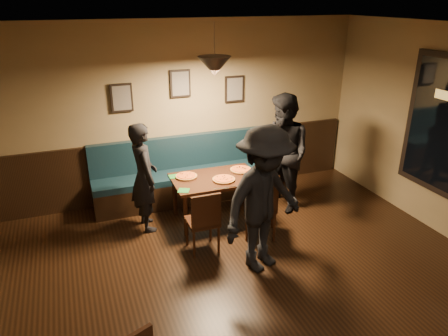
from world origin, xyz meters
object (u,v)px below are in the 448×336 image
Objects in this scene: booth_bench at (188,171)px; soda_glass at (258,176)px; dining_table at (216,198)px; diner_right at (283,154)px; chair_near_right at (261,203)px; chair_near_left at (202,220)px; diner_left at (144,177)px; tabasco_bottle at (250,172)px; diner_front at (264,200)px.

soda_glass is at bearing -55.37° from booth_bench.
dining_table is 1.22m from diner_right.
diner_right is 13.11× the size of soda_glass.
chair_near_left is at bearing -151.78° from chair_near_right.
chair_near_right is 0.63× the size of diner_left.
diner_left reaches higher than tabasco_bottle.
booth_bench is 2.15m from diner_front.
dining_table is 0.80× the size of diner_left.
dining_table is 0.74m from soda_glass.
booth_bench is 1.31m from soda_glass.
diner_right is at bearing -31.99° from booth_bench.
booth_bench is at bearing 78.51° from diner_front.
diner_left is at bearing 175.36° from chair_near_right.
soda_glass is at bearing -27.43° from dining_table.
diner_front is 13.09× the size of soda_glass.
dining_table is 9.02× the size of soda_glass.
chair_near_right is 0.44m from soda_glass.
diner_left is 1.60m from soda_glass.
booth_bench is 1.54m from chair_near_right.
diner_front is 1.12m from soda_glass.
dining_table is at bearing 58.75° from chair_near_left.
chair_near_right is at bearing 5.04° from chair_near_left.
tabasco_bottle is at bearing -50.44° from booth_bench.
diner_right reaches higher than dining_table.
diner_right is at bearing 24.72° from chair_near_left.
dining_table is at bearing -100.89° from diner_right.
diner_right is (1.27, -0.79, 0.40)m from booth_bench.
booth_bench is 28.10× the size of tabasco_bottle.
booth_bench reaches higher than chair_near_right.
chair_near_right is 7.07× the size of soda_glass.
dining_table is 1.27× the size of chair_near_right.
diner_left reaches higher than booth_bench.
diner_left is 2.09m from diner_right.
chair_near_right reaches higher than dining_table.
diner_right is at bearing 66.88° from chair_near_right.
tabasco_bottle is at bearing -93.31° from diner_right.
chair_near_right is 0.85m from diner_front.
diner_right is (0.65, 0.62, 0.41)m from chair_near_right.
chair_near_left is 1.17m from tabasco_bottle.
chair_near_left is 1.06m from diner_left.
chair_near_left is 8.10× the size of tabasco_bottle.
diner_left is at bearing 107.93° from diner_front.
booth_bench is 2.42× the size of dining_table.
chair_near_right is 0.99m from diner_right.
diner_right is 16.87× the size of tabasco_bottle.
dining_table is 1.43× the size of chair_near_left.
soda_glass reaches higher than tabasco_bottle.
dining_table is 0.69× the size of diner_right.
diner_right reaches higher than booth_bench.
tabasco_bottle is at bearing -101.87° from diner_left.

